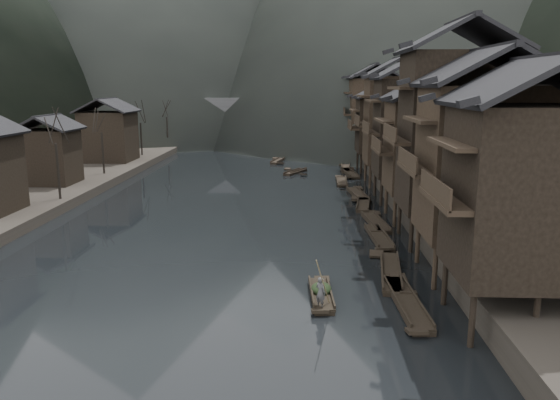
{
  "coord_description": "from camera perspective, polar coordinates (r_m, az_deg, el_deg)",
  "views": [
    {
      "loc": [
        6.67,
        -33.19,
        11.48
      ],
      "look_at": [
        4.86,
        9.02,
        2.5
      ],
      "focal_mm": 35.0,
      "sensor_mm": 36.0,
      "label": 1
    }
  ],
  "objects": [
    {
      "name": "water",
      "position": [
        35.75,
        -8.49,
        -6.87
      ],
      "size": [
        300.0,
        300.0,
        0.0
      ],
      "primitive_type": "plane",
      "color": "black",
      "rests_on": "ground"
    },
    {
      "name": "right_bank",
      "position": [
        79.2,
        23.44,
        3.33
      ],
      "size": [
        40.0,
        200.0,
        1.8
      ],
      "primitive_type": "cube",
      "color": "#2D2823",
      "rests_on": "ground"
    },
    {
      "name": "left_bank",
      "position": [
        84.92,
        -27.0,
        3.33
      ],
      "size": [
        40.0,
        200.0,
        1.2
      ],
      "primitive_type": "cube",
      "color": "#2D2823",
      "rests_on": "ground"
    },
    {
      "name": "stilt_houses",
      "position": [
        53.51,
        14.06,
        8.75
      ],
      "size": [
        9.0,
        67.6,
        16.07
      ],
      "color": "black",
      "rests_on": "ground"
    },
    {
      "name": "left_houses",
      "position": [
        60.12,
        -24.54,
        5.37
      ],
      "size": [
        8.1,
        53.2,
        8.73
      ],
      "color": "black",
      "rests_on": "left_bank"
    },
    {
      "name": "bare_trees",
      "position": [
        63.46,
        -19.6,
        6.82
      ],
      "size": [
        3.72,
        73.28,
        7.45
      ],
      "color": "black",
      "rests_on": "left_bank"
    },
    {
      "name": "moored_sampans",
      "position": [
        61.55,
        7.7,
        1.33
      ],
      "size": [
        3.14,
        72.99,
        0.47
      ],
      "color": "black",
      "rests_on": "water"
    },
    {
      "name": "midriver_boats",
      "position": [
        77.37,
        0.6,
        3.62
      ],
      "size": [
        5.43,
        16.07,
        0.45
      ],
      "color": "black",
      "rests_on": "water"
    },
    {
      "name": "stone_bridge",
      "position": [
        105.6,
        -1.18,
        8.54
      ],
      "size": [
        40.0,
        6.0,
        9.0
      ],
      "color": "#4C4C4F",
      "rests_on": "ground"
    },
    {
      "name": "hero_sampan",
      "position": [
        30.4,
        4.31,
        -9.81
      ],
      "size": [
        1.33,
        5.23,
        0.44
      ],
      "color": "black",
      "rests_on": "water"
    },
    {
      "name": "cargo_heap",
      "position": [
        30.41,
        4.34,
        -8.63
      ],
      "size": [
        1.14,
        1.5,
        0.69
      ],
      "primitive_type": "ellipsoid",
      "color": "black",
      "rests_on": "hero_sampan"
    },
    {
      "name": "boatman",
      "position": [
        28.31,
        4.27,
        -9.17
      ],
      "size": [
        0.72,
        0.71,
        1.67
      ],
      "primitive_type": "imported",
      "rotation": [
        0.0,
        0.0,
        2.37
      ],
      "color": "#4E4E50",
      "rests_on": "hero_sampan"
    },
    {
      "name": "bamboo_pole",
      "position": [
        27.5,
        4.77,
        -4.18
      ],
      "size": [
        1.02,
        1.56,
        3.46
      ],
      "primitive_type": "cylinder",
      "rotation": [
        0.47,
        0.0,
        -0.56
      ],
      "color": "#8C7A51",
      "rests_on": "boatman"
    }
  ]
}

